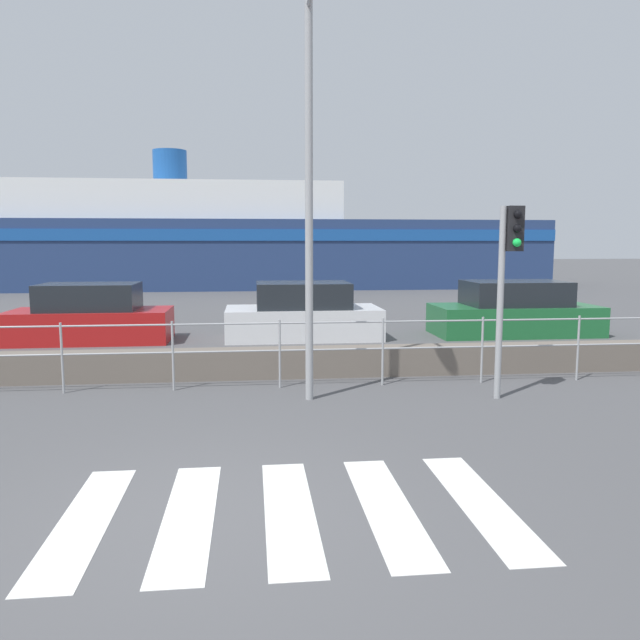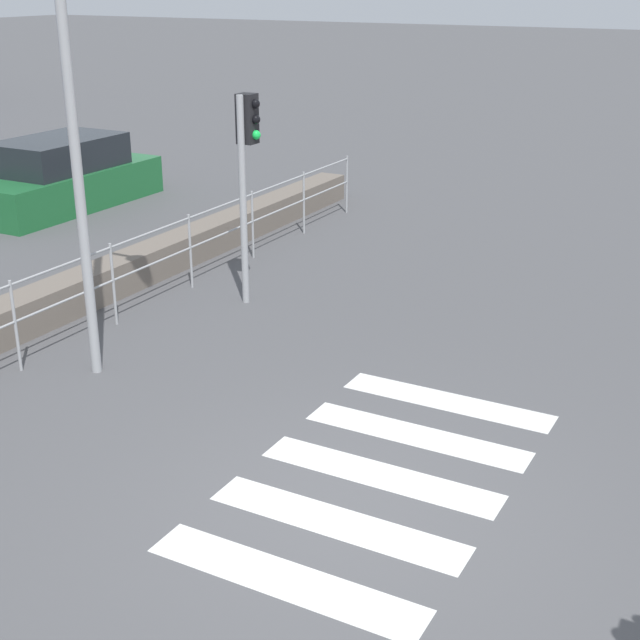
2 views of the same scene
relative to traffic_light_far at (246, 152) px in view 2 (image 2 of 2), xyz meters
name	(u,v)px [view 2 (image 2 of 2)]	position (x,y,z in m)	size (l,w,h in m)	color
ground_plane	(345,513)	(-4.33, -3.77, -2.18)	(160.00, 160.00, 0.00)	#4C4C4F
crosswalk	(380,475)	(-3.59, -3.77, -2.18)	(4.05, 2.40, 0.01)	silver
traffic_light_far	(246,152)	(0.00, 0.00, 0.00)	(0.34, 0.32, 2.97)	#9EA0A3
streetlamp	(79,54)	(-3.03, 0.08, 1.52)	(0.32, 1.05, 5.98)	#9EA0A3
parked_car_green	(61,178)	(2.98, 6.49, -1.58)	(4.26, 1.84, 1.42)	#1E6633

